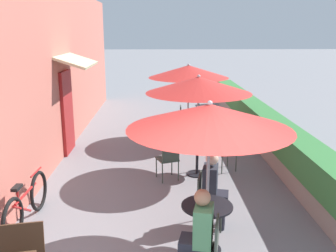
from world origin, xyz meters
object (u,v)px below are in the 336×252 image
object	(u,v)px
cafe_chair_near_left	(207,245)
cafe_chair_far_right	(184,117)
patio_table_near	(207,219)
coffee_cup_mid	(198,143)
seated_patron_near_right	(213,187)
coffee_cup_near	(207,199)
cafe_chair_near_right	(206,196)
cafe_chair_far_left	(212,125)
cafe_chair_mid_left	(169,157)
patio_table_mid	(197,153)
patio_umbrella_far	(189,71)
bicycle_leaning	(27,204)
patio_umbrella_mid	(199,85)
patio_umbrella_near	(210,117)
patio_table_far	(188,124)
cafe_chair_far_back	(168,127)
coffee_cup_far	(190,114)
seated_patron_near_left	(199,232)

from	to	relation	value
cafe_chair_near_left	cafe_chair_far_right	size ratio (longest dim) A/B	1.00
patio_table_near	coffee_cup_mid	xyz separation A→B (m)	(0.17, 2.83, 0.26)
seated_patron_near_right	coffee_cup_near	size ratio (longest dim) A/B	13.89
cafe_chair_near_right	cafe_chair_far_left	world-z (taller)	same
patio_table_near	cafe_chair_mid_left	size ratio (longest dim) A/B	0.83
patio_table_mid	cafe_chair_far_right	bearing A→B (deg)	90.97
cafe_chair_near_right	patio_umbrella_far	bearing A→B (deg)	-168.33
cafe_chair_far_left	bicycle_leaning	size ratio (longest dim) A/B	0.50
cafe_chair_near_left	cafe_chair_far_left	xyz separation A→B (m)	(0.89, 5.94, 0.00)
patio_umbrella_mid	cafe_chair_far_right	bearing A→B (deg)	90.97
cafe_chair_near_left	patio_table_mid	xyz separation A→B (m)	(0.25, 3.63, -0.02)
patio_umbrella_near	coffee_cup_mid	bearing A→B (deg)	86.62
patio_table_near	patio_umbrella_near	distance (m)	1.48
seated_patron_near_right	patio_table_far	size ratio (longest dim) A/B	1.73
patio_table_near	patio_umbrella_mid	world-z (taller)	patio_umbrella_mid
coffee_cup_mid	cafe_chair_far_right	bearing A→B (deg)	90.90
cafe_chair_far_back	patio_table_near	bearing A→B (deg)	-113.98
bicycle_leaning	coffee_cup_mid	bearing A→B (deg)	37.10
patio_table_near	cafe_chair_far_back	bearing A→B (deg)	94.55
seated_patron_near_right	coffee_cup_near	distance (m)	0.62
seated_patron_near_right	cafe_chair_far_left	bearing A→B (deg)	-175.00
cafe_chair_mid_left	coffee_cup_far	distance (m)	3.12
cafe_chair_far_back	coffee_cup_far	xyz separation A→B (m)	(0.64, 0.50, 0.24)
coffee_cup_mid	cafe_chair_far_right	distance (m)	3.43
coffee_cup_near	cafe_chair_mid_left	xyz separation A→B (m)	(-0.47, 2.52, -0.24)
patio_umbrella_mid	cafe_chair_far_right	distance (m)	3.63
patio_table_near	cafe_chair_near_right	size ratio (longest dim) A/B	0.83
patio_umbrella_near	patio_table_far	world-z (taller)	patio_umbrella_near
cafe_chair_far_right	seated_patron_near_right	bearing A→B (deg)	2.26
patio_table_far	cafe_chair_far_left	world-z (taller)	cafe_chair_far_left
patio_table_near	seated_patron_near_left	xyz separation A→B (m)	(-0.19, -0.68, 0.19)
patio_table_mid	patio_table_far	distance (m)	2.62
cafe_chair_mid_left	cafe_chair_far_right	distance (m)	3.68
coffee_cup_far	patio_table_near	bearing A→B (deg)	-92.31
cafe_chair_near_left	seated_patron_near_right	size ratio (longest dim) A/B	0.70
patio_umbrella_mid	cafe_chair_far_left	xyz separation A→B (m)	(0.64, 2.31, -1.46)
seated_patron_near_left	patio_table_far	bearing A→B (deg)	9.43
cafe_chair_mid_left	cafe_chair_far_left	distance (m)	2.92
cafe_chair_near_right	patio_umbrella_far	xyz separation A→B (m)	(0.09, 4.84, 1.46)
seated_patron_near_left	patio_umbrella_far	xyz separation A→B (m)	(0.36, 6.22, 1.29)
patio_umbrella_near	coffee_cup_mid	xyz separation A→B (m)	(0.17, 2.83, -1.22)
patio_umbrella_far	bicycle_leaning	size ratio (longest dim) A/B	1.26
cafe_chair_far_right	patio_umbrella_near	bearing A→B (deg)	0.43
seated_patron_near_right	cafe_chair_far_back	xyz separation A→B (m)	(-0.60, 4.46, -0.17)
cafe_chair_near_left	coffee_cup_far	world-z (taller)	cafe_chair_near_left
coffee_cup_far	patio_table_mid	bearing A→B (deg)	-91.23
cafe_chair_far_back	bicycle_leaning	size ratio (longest dim) A/B	0.50
cafe_chair_far_left	coffee_cup_near	bearing A→B (deg)	112.59
coffee_cup_near	coffee_cup_far	bearing A→B (deg)	87.70
cafe_chair_near_left	cafe_chair_far_right	xyz separation A→B (m)	(0.19, 6.95, 0.00)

